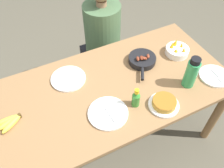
{
  "coord_description": "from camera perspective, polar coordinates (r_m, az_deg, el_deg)",
  "views": [
    {
      "loc": [
        -0.5,
        -1.0,
        2.09
      ],
      "look_at": [
        0.0,
        0.0,
        0.8
      ],
      "focal_mm": 38.0,
      "sensor_mm": 36.0,
      "label": 1
    }
  ],
  "objects": [
    {
      "name": "hot_sauce_bottle",
      "position": [
        1.58,
        5.78,
        -3.46
      ],
      "size": [
        0.05,
        0.05,
        0.16
      ],
      "color": "#337F2D",
      "rests_on": "dining_table"
    },
    {
      "name": "water_bottle",
      "position": [
        1.74,
        18.55,
        2.56
      ],
      "size": [
        0.09,
        0.09,
        0.25
      ],
      "color": "#2D9351",
      "rests_on": "dining_table"
    },
    {
      "name": "person_figure",
      "position": [
        2.45,
        -2.17,
        8.92
      ],
      "size": [
        0.38,
        0.38,
        1.23
      ],
      "color": "black",
      "rests_on": "ground_plane"
    },
    {
      "name": "fruit_bowl_mango",
      "position": [
        2.03,
        15.38,
        7.8
      ],
      "size": [
        0.19,
        0.19,
        0.11
      ],
      "color": "white",
      "rests_on": "dining_table"
    },
    {
      "name": "frittata_plate_center",
      "position": [
        1.64,
        12.41,
        -4.57
      ],
      "size": [
        0.21,
        0.21,
        0.06
      ],
      "color": "white",
      "rests_on": "dining_table"
    },
    {
      "name": "banana_bunch",
      "position": [
        1.66,
        -23.45,
        -8.37
      ],
      "size": [
        0.18,
        0.12,
        0.04
      ],
      "color": "gold",
      "rests_on": "dining_table"
    },
    {
      "name": "ground_plane",
      "position": [
        2.37,
        0.0,
        -12.74
      ],
      "size": [
        14.0,
        14.0,
        0.0
      ],
      "primitive_type": "plane",
      "color": "#565142"
    },
    {
      "name": "empty_plate_near_front",
      "position": [
        1.8,
        -10.47,
        1.3
      ],
      "size": [
        0.26,
        0.26,
        0.02
      ],
      "color": "white",
      "rests_on": "dining_table"
    },
    {
      "name": "dining_table",
      "position": [
        1.8,
        0.0,
        -2.66
      ],
      "size": [
        1.76,
        0.88,
        0.77
      ],
      "color": "olive",
      "rests_on": "ground_plane"
    },
    {
      "name": "empty_plate_far_right",
      "position": [
        1.95,
        23.46,
        1.77
      ],
      "size": [
        0.23,
        0.23,
        0.02
      ],
      "color": "white",
      "rests_on": "dining_table"
    },
    {
      "name": "skillet",
      "position": [
        1.9,
        7.27,
        5.79
      ],
      "size": [
        0.24,
        0.31,
        0.08
      ],
      "rotation": [
        0.0,
        0.0,
        4.17
      ],
      "color": "black",
      "rests_on": "dining_table"
    },
    {
      "name": "empty_plate_far_left",
      "position": [
        1.58,
        -0.97,
        -7.01
      ],
      "size": [
        0.27,
        0.27,
        0.02
      ],
      "color": "white",
      "rests_on": "dining_table"
    }
  ]
}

